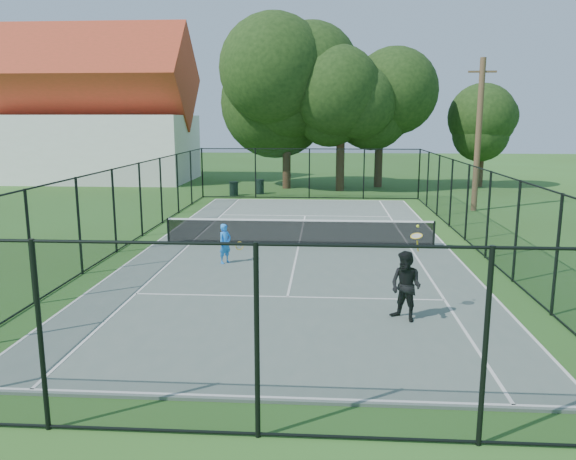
# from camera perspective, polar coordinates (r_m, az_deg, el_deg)

# --- Properties ---
(ground) EXTENTS (120.00, 120.00, 0.00)m
(ground) POSITION_cam_1_polar(r_m,az_deg,el_deg) (21.17, 1.12, -1.62)
(ground) COLOR #31571E
(tennis_court) EXTENTS (11.00, 24.00, 0.06)m
(tennis_court) POSITION_cam_1_polar(r_m,az_deg,el_deg) (21.16, 1.12, -1.54)
(tennis_court) COLOR slate
(tennis_court) RESTS_ON ground
(tennis_net) EXTENTS (10.08, 0.08, 0.95)m
(tennis_net) POSITION_cam_1_polar(r_m,az_deg,el_deg) (21.05, 1.12, -0.09)
(tennis_net) COLOR black
(tennis_net) RESTS_ON tennis_court
(fence) EXTENTS (13.10, 26.10, 3.00)m
(fence) POSITION_cam_1_polar(r_m,az_deg,el_deg) (20.89, 1.13, 2.39)
(fence) COLOR black
(fence) RESTS_ON ground
(tree_near_left) EXTENTS (7.66, 7.66, 9.99)m
(tree_near_left) POSITION_cam_1_polar(r_m,az_deg,el_deg) (38.71, -0.15, 13.33)
(tree_near_left) COLOR #332114
(tree_near_left) RESTS_ON ground
(tree_near_mid) EXTENTS (6.80, 6.80, 8.89)m
(tree_near_mid) POSITION_cam_1_polar(r_m,az_deg,el_deg) (37.51, 5.43, 12.33)
(tree_near_mid) COLOR #332114
(tree_near_mid) RESTS_ON ground
(tree_near_right) EXTENTS (6.43, 6.43, 8.88)m
(tree_near_right) POSITION_cam_1_polar(r_m,az_deg,el_deg) (40.07, 9.35, 12.40)
(tree_near_right) COLOR #332114
(tree_near_right) RESTS_ON ground
(tree_far_right) EXTENTS (4.64, 4.64, 6.14)m
(tree_far_right) POSITION_cam_1_polar(r_m,az_deg,el_deg) (42.00, 19.07, 9.36)
(tree_far_right) COLOR #332114
(tree_far_right) RESTS_ON ground
(building) EXTENTS (15.30, 8.15, 11.87)m
(building) POSITION_cam_1_polar(r_m,az_deg,el_deg) (46.25, -19.40, 10.85)
(building) COLOR silver
(building) RESTS_ON ground
(trash_bin_left) EXTENTS (0.58, 0.58, 0.87)m
(trash_bin_left) POSITION_cam_1_polar(r_m,az_deg,el_deg) (35.30, -5.53, 4.21)
(trash_bin_left) COLOR black
(trash_bin_left) RESTS_ON ground
(trash_bin_right) EXTENTS (0.58, 0.58, 0.92)m
(trash_bin_right) POSITION_cam_1_polar(r_m,az_deg,el_deg) (36.01, -2.89, 4.43)
(trash_bin_right) COLOR black
(trash_bin_right) RESTS_ON ground
(utility_pole) EXTENTS (1.40, 0.30, 7.73)m
(utility_pole) POSITION_cam_1_polar(r_m,az_deg,el_deg) (30.64, 18.78, 9.16)
(utility_pole) COLOR #4C3823
(utility_pole) RESTS_ON ground
(player_blue) EXTENTS (0.85, 0.56, 1.30)m
(player_blue) POSITION_cam_1_polar(r_m,az_deg,el_deg) (18.41, -6.40, -1.38)
(player_blue) COLOR #1C81F3
(player_blue) RESTS_ON tennis_court
(player_black) EXTENTS (1.01, 1.01, 2.19)m
(player_black) POSITION_cam_1_polar(r_m,az_deg,el_deg) (13.36, 11.89, -5.61)
(player_black) COLOR black
(player_black) RESTS_ON tennis_court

